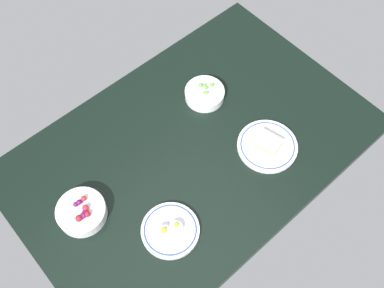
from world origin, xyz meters
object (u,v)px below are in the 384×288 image
(plate_eggs, at_px, (170,230))
(bowl_peas, at_px, (205,93))
(plate_sandwich, at_px, (267,145))
(bowl_berries, at_px, (82,212))

(plate_eggs, relative_size, bowl_peas, 1.25)
(bowl_peas, bearing_deg, plate_sandwich, 93.42)
(bowl_peas, height_order, plate_sandwich, bowl_peas)
(bowl_peas, xyz_separation_m, plate_sandwich, (-0.02, 0.30, -0.01))
(plate_eggs, bearing_deg, plate_sandwich, -178.61)
(bowl_berries, distance_m, bowl_peas, 0.61)
(bowl_berries, xyz_separation_m, plate_sandwich, (-0.62, 0.22, -0.01))
(bowl_berries, bearing_deg, plate_sandwich, 160.82)
(bowl_berries, xyz_separation_m, bowl_peas, (-0.61, -0.09, -0.00))
(bowl_peas, bearing_deg, bowl_berries, 8.21)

